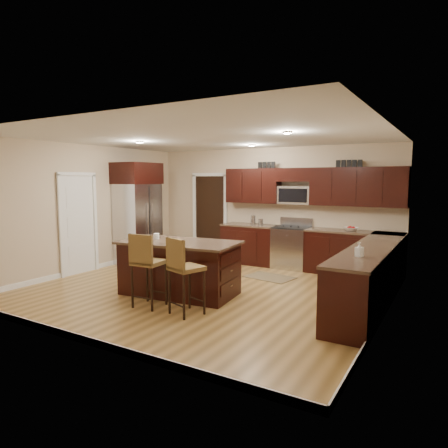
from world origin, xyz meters
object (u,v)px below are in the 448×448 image
Objects in this scene: stool_mid at (146,262)px; refrigerator at (138,212)px; stool_right at (183,267)px; range at (292,247)px; island at (180,269)px.

stool_mid is 3.43m from refrigerator.
refrigerator is (-3.07, 2.42, 0.49)m from stool_right.
stool_right is (0.69, 0.00, -0.01)m from stool_mid.
range is 3.64m from refrigerator.
stool_mid reaches higher than stool_right.
range is at bearing 22.14° from refrigerator.
refrigerator reaches higher than island.
island is (-0.92, -2.91, -0.04)m from range.
stool_right reaches higher than island.
island is at bearing 86.66° from stool_mid.
island is 1.83× the size of stool_mid.
refrigerator is at bearing 160.00° from stool_right.
range is at bearing 72.65° from stool_mid.
stool_mid is at bearing -45.42° from refrigerator.
stool_mid reaches higher than island.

